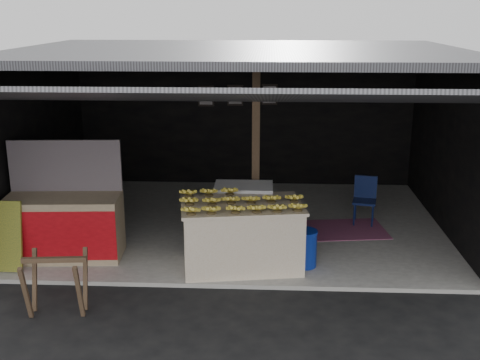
# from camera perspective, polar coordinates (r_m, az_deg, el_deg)

# --- Properties ---
(ground) EXTENTS (80.00, 80.00, 0.00)m
(ground) POSITION_cam_1_polar(r_m,az_deg,el_deg) (8.21, -1.03, -10.28)
(ground) COLOR black
(ground) RESTS_ON ground
(concrete_slab) EXTENTS (7.00, 5.00, 0.06)m
(concrete_slab) POSITION_cam_1_polar(r_m,az_deg,el_deg) (10.50, -0.10, -4.11)
(concrete_slab) COLOR gray
(concrete_slab) RESTS_ON ground
(shophouse) EXTENTS (7.40, 7.29, 3.02)m
(shophouse) POSITION_cam_1_polar(r_m,az_deg,el_deg) (10.30, -0.01, 7.39)
(shophouse) COLOR black
(shophouse) RESTS_ON ground
(banana_table) EXTENTS (1.84, 1.30, 0.94)m
(banana_table) POSITION_cam_1_polar(r_m,az_deg,el_deg) (8.57, 0.18, -5.24)
(banana_table) COLOR beige
(banana_table) RESTS_ON concrete_slab
(banana_pile) EXTENTS (1.70, 1.18, 0.19)m
(banana_pile) POSITION_cam_1_polar(r_m,az_deg,el_deg) (8.39, 0.18, -1.67)
(banana_pile) COLOR gold
(banana_pile) RESTS_ON banana_table
(white_crate) EXTENTS (0.89, 0.61, 0.99)m
(white_crate) POSITION_cam_1_polar(r_m,az_deg,el_deg) (9.29, 0.34, -3.40)
(white_crate) COLOR white
(white_crate) RESTS_ON concrete_slab
(neighbor_stall) EXTENTS (1.71, 0.86, 1.71)m
(neighbor_stall) POSITION_cam_1_polar(r_m,az_deg,el_deg) (9.25, -16.33, -4.03)
(neighbor_stall) COLOR #998466
(neighbor_stall) RESTS_ON concrete_slab
(sawhorse) EXTENTS (0.78, 0.73, 0.76)m
(sawhorse) POSITION_cam_1_polar(r_m,az_deg,el_deg) (7.70, -17.07, -8.95)
(sawhorse) COLOR #503A28
(sawhorse) RESTS_ON ground
(water_barrel) EXTENTS (0.35, 0.35, 0.51)m
(water_barrel) POSITION_cam_1_polar(r_m,az_deg,el_deg) (8.70, 6.14, -6.55)
(water_barrel) COLOR navy
(water_barrel) RESTS_ON concrete_slab
(plastic_chair) EXTENTS (0.45, 0.45, 0.81)m
(plastic_chair) POSITION_cam_1_polar(r_m,az_deg,el_deg) (10.54, 11.76, -1.49)
(plastic_chair) COLOR #0B143C
(plastic_chair) RESTS_ON concrete_slab
(magenta_rug) EXTENTS (1.62, 1.19, 0.01)m
(magenta_rug) POSITION_cam_1_polar(r_m,az_deg,el_deg) (10.25, 9.45, -4.65)
(magenta_rug) COLOR #73195B
(magenta_rug) RESTS_ON concrete_slab
(picture_frames) EXTENTS (1.62, 0.04, 0.46)m
(picture_frames) POSITION_cam_1_polar(r_m,az_deg,el_deg) (12.38, -0.30, 8.03)
(picture_frames) COLOR black
(picture_frames) RESTS_ON shophouse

